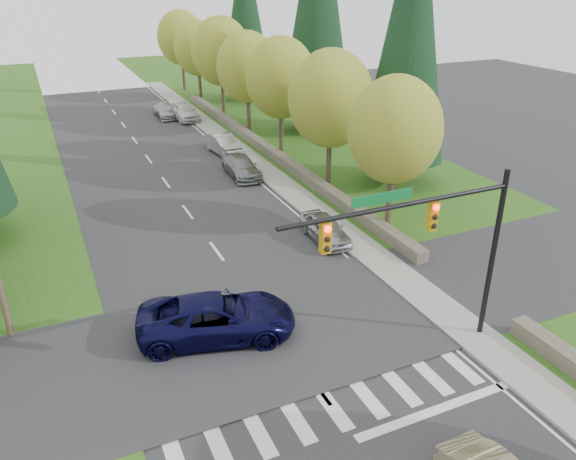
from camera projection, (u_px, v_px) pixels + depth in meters
grass_east at (384, 185)px, 36.92m from camera, size 14.00×110.00×0.06m
cross_street at (275, 331)px, 22.18m from camera, size 120.00×8.00×0.10m
sidewalk_east at (288, 188)px, 36.27m from camera, size 1.80×80.00×0.13m
curb_east at (276, 190)px, 35.95m from camera, size 0.20×80.00×0.13m
stone_wall_north at (265, 148)px, 43.37m from camera, size 0.70×40.00×0.70m
traffic_signal at (435, 232)px, 18.81m from camera, size 8.70×0.37×6.80m
decid_tree_0 at (395, 130)px, 28.19m from camera, size 4.80×4.80×8.37m
decid_tree_1 at (331, 99)px, 33.91m from camera, size 5.20×5.20×8.80m
decid_tree_2 at (281, 78)px, 39.54m from camera, size 5.00×5.00×8.82m
decid_tree_3 at (247, 67)px, 45.46m from camera, size 5.00×5.00×8.55m
decid_tree_4 at (221, 51)px, 51.09m from camera, size 5.40×5.40×9.18m
decid_tree_5 at (198, 48)px, 57.00m from camera, size 4.80×4.80×8.30m
decid_tree_6 at (181, 38)px, 62.67m from camera, size 5.20×5.20×8.86m
conifer_e_a at (411, 27)px, 33.14m from camera, size 5.44×5.44×17.80m
conifer_e_c at (245, 8)px, 56.42m from camera, size 5.10×5.10×16.80m
suv_navy at (217, 318)px, 21.53m from camera, size 6.54×4.24×1.67m
parked_car_a at (325, 228)px, 29.26m from camera, size 1.79×4.00×1.34m
parked_car_b at (241, 167)px, 38.31m from camera, size 2.07×4.66×1.33m
parked_car_c at (224, 144)px, 42.84m from camera, size 2.16×4.65×1.48m
parked_car_d at (184, 111)px, 52.43m from camera, size 2.28×4.96×1.65m
parked_car_e at (165, 111)px, 53.34m from camera, size 1.76×4.33×1.26m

